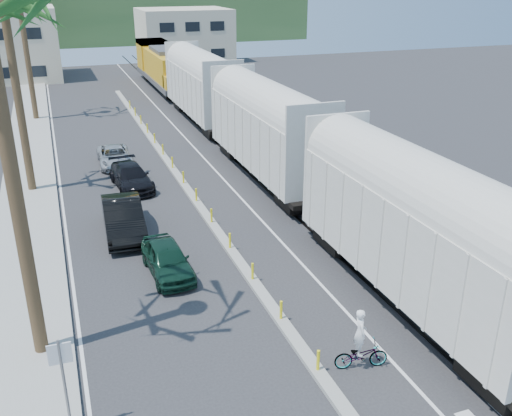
{
  "coord_description": "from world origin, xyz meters",
  "views": [
    {
      "loc": [
        -6.69,
        -10.85,
        11.49
      ],
      "look_at": [
        1.14,
        10.74,
        2.0
      ],
      "focal_mm": 40.0,
      "sensor_mm": 36.0,
      "label": 1
    }
  ],
  "objects_px": {
    "car_lead": "(167,259)",
    "car_second": "(123,218)",
    "cyclist": "(361,350)",
    "street_sign": "(63,374)"
  },
  "relations": [
    {
      "from": "street_sign",
      "to": "cyclist",
      "type": "height_order",
      "value": "street_sign"
    },
    {
      "from": "street_sign",
      "to": "cyclist",
      "type": "distance_m",
      "value": 8.78
    },
    {
      "from": "car_lead",
      "to": "car_second",
      "type": "xyz_separation_m",
      "value": [
        -1.15,
        4.54,
        0.16
      ]
    },
    {
      "from": "cyclist",
      "to": "street_sign",
      "type": "bearing_deg",
      "value": 100.8
    },
    {
      "from": "street_sign",
      "to": "cyclist",
      "type": "xyz_separation_m",
      "value": [
        8.68,
        -0.17,
        -1.31
      ]
    },
    {
      "from": "street_sign",
      "to": "car_lead",
      "type": "bearing_deg",
      "value": 61.51
    },
    {
      "from": "car_lead",
      "to": "cyclist",
      "type": "xyz_separation_m",
      "value": [
        4.42,
        -8.02,
        -0.01
      ]
    },
    {
      "from": "street_sign",
      "to": "car_second",
      "type": "relative_size",
      "value": 0.58
    },
    {
      "from": "car_second",
      "to": "street_sign",
      "type": "bearing_deg",
      "value": -101.57
    },
    {
      "from": "car_lead",
      "to": "cyclist",
      "type": "height_order",
      "value": "cyclist"
    }
  ]
}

